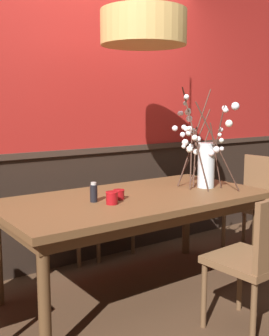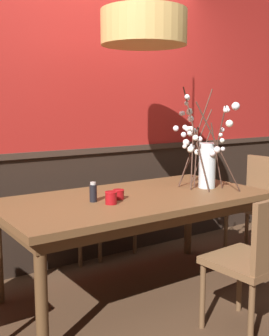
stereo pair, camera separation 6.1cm
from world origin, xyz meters
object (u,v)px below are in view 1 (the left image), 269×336
object	(u,v)px
chair_far_side_left	(47,206)
chair_head_east_end	(256,199)
chair_near_side_right	(258,256)
chair_far_side_right	(100,197)
dining_table	(134,207)
candle_holder_nearer_edge	(112,198)
vase_with_blossoms	(204,156)
pendant_lamp	(143,28)
candle_holder_nearer_center	(119,194)
condiment_bottle	(94,193)

from	to	relation	value
chair_far_side_left	chair_head_east_end	distance (m)	1.92
chair_near_side_right	chair_far_side_right	bearing A→B (deg)	89.94
dining_table	chair_near_side_right	size ratio (longest dim) A/B	2.23
candle_holder_nearer_edge	vase_with_blossoms	bearing A→B (deg)	4.14
dining_table	chair_far_side_right	xyz separation A→B (m)	(0.27, 0.93, -0.14)
dining_table	chair_far_side_right	size ratio (longest dim) A/B	2.07
dining_table	pendant_lamp	world-z (taller)	pendant_lamp
chair_near_side_right	chair_far_side_right	world-z (taller)	chair_far_side_right
chair_far_side_right	candle_holder_nearer_center	bearing A→B (deg)	-113.63
vase_with_blossoms	pendant_lamp	world-z (taller)	pendant_lamp
chair_head_east_end	candle_holder_nearer_center	xyz separation A→B (m)	(-1.57, -0.05, 0.25)
chair_far_side_right	pendant_lamp	distance (m)	1.67
dining_table	chair_far_side_left	xyz separation A→B (m)	(-0.28, 0.92, -0.14)
chair_head_east_end	pendant_lamp	world-z (taller)	pendant_lamp
dining_table	vase_with_blossoms	size ratio (longest dim) A/B	2.47
condiment_bottle	chair_far_side_left	bearing A→B (deg)	86.58
chair_near_side_right	candle_holder_nearer_center	bearing A→B (deg)	115.66
chair_far_side_left	chair_head_east_end	xyz separation A→B (m)	(1.70, -0.90, 0.01)
dining_table	chair_head_east_end	distance (m)	1.42
candle_holder_nearer_center	chair_far_side_right	bearing A→B (deg)	66.37
chair_far_side_right	candle_holder_nearer_center	world-z (taller)	chair_far_side_right
chair_head_east_end	chair_far_side_right	bearing A→B (deg)	141.59
condiment_bottle	chair_near_side_right	bearing A→B (deg)	-56.51
dining_table	condiment_bottle	size ratio (longest dim) A/B	14.31
chair_far_side_right	chair_head_east_end	bearing A→B (deg)	-38.41
chair_head_east_end	candle_holder_nearer_edge	world-z (taller)	chair_head_east_end
vase_with_blossoms	candle_holder_nearer_center	world-z (taller)	vase_with_blossoms
chair_far_side_left	condiment_bottle	bearing A→B (deg)	-93.42
pendant_lamp	candle_holder_nearer_center	bearing A→B (deg)	-163.40
condiment_bottle	candle_holder_nearer_center	bearing A→B (deg)	-11.13
dining_table	chair_head_east_end	size ratio (longest dim) A/B	2.13
candle_holder_nearer_center	chair_far_side_left	bearing A→B (deg)	97.65
dining_table	chair_far_side_right	distance (m)	0.98
dining_table	chair_far_side_left	world-z (taller)	chair_far_side_left
chair_near_side_right	condiment_bottle	xyz separation A→B (m)	(-0.60, 0.91, 0.31)
vase_with_blossoms	pendant_lamp	size ratio (longest dim) A/B	0.82
candle_holder_nearer_edge	pendant_lamp	distance (m)	1.23
candle_holder_nearer_edge	chair_near_side_right	bearing A→B (deg)	-55.53
chair_near_side_right	chair_far_side_left	distance (m)	1.90
chair_head_east_end	candle_holder_nearer_edge	bearing A→B (deg)	-175.24
chair_near_side_right	pendant_lamp	size ratio (longest dim) A/B	0.90
chair_far_side_left	chair_far_side_right	bearing A→B (deg)	1.56
vase_with_blossoms	candle_holder_nearer_edge	distance (m)	0.94
condiment_bottle	chair_far_side_right	bearing A→B (deg)	56.95
vase_with_blossoms	condiment_bottle	xyz separation A→B (m)	(-0.98, 0.06, -0.19)
chair_near_side_right	vase_with_blossoms	xyz separation A→B (m)	(0.38, 0.85, 0.50)
chair_far_side_left	chair_head_east_end	size ratio (longest dim) A/B	0.99
chair_far_side_left	candle_holder_nearer_edge	xyz separation A→B (m)	(0.01, -1.04, 0.27)
chair_near_side_right	dining_table	bearing A→B (deg)	106.33
chair_near_side_right	condiment_bottle	bearing A→B (deg)	123.49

